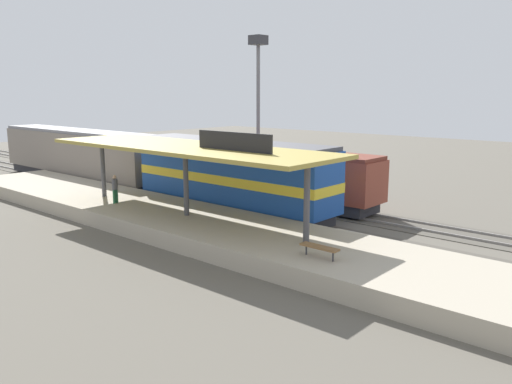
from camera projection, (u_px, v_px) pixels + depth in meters
name	position (u px, v px, depth m)	size (l,w,h in m)	color
ground_plane	(265.00, 211.00, 33.35)	(120.00, 120.00, 0.00)	#5B564C
track_near	(244.00, 216.00, 31.87)	(3.20, 110.00, 0.16)	#4E4941
track_far	(290.00, 204.00, 35.26)	(3.20, 110.00, 0.16)	#4E4941
platform	(187.00, 223.00, 28.40)	(6.00, 44.00, 0.90)	#A89E89
station_canopy	(186.00, 149.00, 27.56)	(5.20, 18.00, 4.70)	#47474C
platform_bench	(319.00, 247.00, 20.92)	(0.44, 1.70, 0.50)	#333338
locomotive	(232.00, 176.00, 32.06)	(2.93, 14.43, 4.44)	#28282D
passenger_carriage_single	(78.00, 155.00, 43.75)	(2.90, 20.00, 4.24)	#28282D
freight_car	(296.00, 176.00, 34.57)	(2.80, 12.00, 3.54)	#28282D
light_mast	(258.00, 80.00, 39.69)	(1.10, 1.10, 11.70)	slate
person_waiting	(115.00, 188.00, 31.17)	(0.34, 0.34, 1.71)	#23603D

